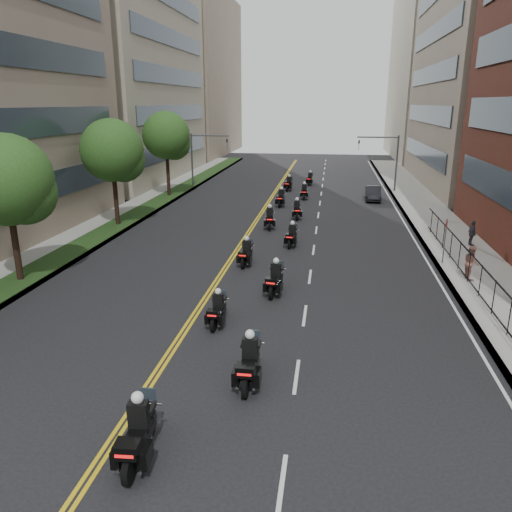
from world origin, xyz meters
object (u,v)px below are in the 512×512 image
at_px(motorcycle_5, 292,236).
at_px(motorcycle_11, 310,179).
at_px(motorcycle_8, 281,199).
at_px(motorcycle_10, 289,184).
at_px(motorcycle_6, 270,219).
at_px(parked_sedan, 373,193).
at_px(motorcycle_9, 304,192).
at_px(pedestrian_b, 471,262).
at_px(motorcycle_4, 246,254).
at_px(motorcycle_2, 218,311).
at_px(motorcycle_1, 249,364).
at_px(motorcycle_7, 297,210).
at_px(motorcycle_0, 138,435).
at_px(motorcycle_3, 275,280).
at_px(pedestrian_c, 472,233).

xyz_separation_m(motorcycle_5, motorcycle_11, (0.03, 24.69, -0.01)).
distance_m(motorcycle_8, motorcycle_11, 12.35).
bearing_deg(motorcycle_10, motorcycle_6, -81.95).
bearing_deg(motorcycle_8, motorcycle_6, -87.08).
bearing_deg(parked_sedan, motorcycle_8, -151.42).
height_order(motorcycle_9, pedestrian_b, pedestrian_b).
bearing_deg(motorcycle_10, parked_sedan, -18.47).
distance_m(motorcycle_4, motorcycle_8, 16.69).
bearing_deg(motorcycle_2, motorcycle_1, -62.57).
bearing_deg(motorcycle_7, parked_sedan, 47.87).
distance_m(motorcycle_2, motorcycle_5, 12.27).
bearing_deg(motorcycle_11, motorcycle_6, -89.13).
distance_m(motorcycle_0, pedestrian_b, 19.06).
bearing_deg(motorcycle_6, motorcycle_11, 77.99).
bearing_deg(parked_sedan, motorcycle_0, -101.17).
relative_size(motorcycle_3, motorcycle_11, 1.11).
distance_m(motorcycle_0, parked_sedan, 37.83).
bearing_deg(motorcycle_9, pedestrian_c, -55.23).
height_order(motorcycle_4, motorcycle_6, motorcycle_6).
relative_size(motorcycle_4, motorcycle_8, 0.96).
height_order(motorcycle_9, motorcycle_10, motorcycle_10).
xyz_separation_m(motorcycle_8, pedestrian_c, (13.01, -11.25, 0.27)).
xyz_separation_m(motorcycle_3, motorcycle_11, (0.16, 33.01, -0.07)).
xyz_separation_m(motorcycle_7, pedestrian_b, (9.64, -12.99, 0.35)).
bearing_deg(pedestrian_c, motorcycle_11, 16.01).
height_order(motorcycle_6, parked_sedan, motorcycle_6).
bearing_deg(motorcycle_6, pedestrian_b, -46.61).
bearing_deg(motorcycle_6, motorcycle_9, 74.81).
bearing_deg(motorcycle_0, motorcycle_9, 82.61).
bearing_deg(parked_sedan, motorcycle_11, 129.16).
relative_size(motorcycle_8, motorcycle_9, 1.06).
height_order(motorcycle_6, motorcycle_10, motorcycle_6).
relative_size(motorcycle_5, motorcycle_11, 1.02).
relative_size(motorcycle_1, motorcycle_8, 1.07).
bearing_deg(motorcycle_4, motorcycle_0, -86.46).
height_order(motorcycle_5, motorcycle_9, motorcycle_9).
height_order(motorcycle_8, parked_sedan, motorcycle_8).
distance_m(motorcycle_0, motorcycle_11, 45.01).
bearing_deg(motorcycle_1, motorcycle_0, -119.35).
relative_size(motorcycle_4, parked_sedan, 0.57).
bearing_deg(motorcycle_0, pedestrian_c, 54.17).
bearing_deg(parked_sedan, motorcycle_3, -102.51).
distance_m(motorcycle_0, motorcycle_2, 8.17).
bearing_deg(motorcycle_8, pedestrian_c, -37.91).
height_order(motorcycle_2, motorcycle_6, motorcycle_6).
height_order(motorcycle_6, motorcycle_11, motorcycle_6).
relative_size(motorcycle_11, pedestrian_c, 1.34).
height_order(motorcycle_0, motorcycle_1, motorcycle_0).
bearing_deg(motorcycle_0, motorcycle_5, 79.61).
height_order(motorcycle_2, motorcycle_10, motorcycle_10).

